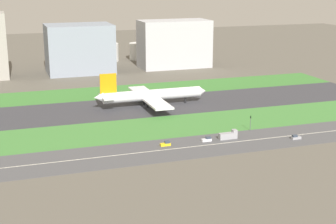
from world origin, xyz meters
The scene contains 17 objects.
ground_plane centered at (0.00, 0.00, 0.00)m, with size 800.00×800.00×0.00m, color #5B564C.
runway centered at (0.00, 0.00, 0.05)m, with size 280.00×46.00×0.10m, color #38383D.
grass_median_north centered at (0.00, 41.00, 0.05)m, with size 280.00×36.00×0.10m, color #3D7A33.
grass_median_south centered at (0.00, -41.00, 0.05)m, with size 280.00×36.00×0.10m, color #427F38.
highway centered at (0.00, -73.00, 0.05)m, with size 280.00×28.00×0.10m, color #4C4C4F.
highway_centerline centered at (0.00, -73.00, 0.11)m, with size 266.00×0.50×0.01m, color silver.
airliner centered at (3.81, 0.00, 6.23)m, with size 65.00×56.00×19.70m.
truck_2 centered at (20.04, -68.00, 1.67)m, with size 8.40×2.50×4.00m.
car_2 centered at (9.66, -68.00, 0.92)m, with size 4.40×1.80×2.00m.
car_1 centered at (48.35, -78.00, 0.92)m, with size 4.40×1.80×2.00m.
car_3 centered at (-9.44, -68.00, 0.92)m, with size 4.40×1.80×2.00m.
traffic_light centered at (35.10, -60.01, 4.29)m, with size 0.36×0.50×7.20m.
hangar_building centered at (-16.49, 114.00, 17.97)m, with size 48.30×34.16×35.94m, color gray.
office_tower centered at (58.33, 114.00, 18.46)m, with size 54.82×27.05×36.92m, color #B2B2B7.
fuel_tank_west centered at (-13.79, 159.00, 6.11)m, with size 18.22×18.22×12.22m, color silver.
fuel_tank_centre centered at (13.92, 159.00, 7.52)m, with size 19.02×19.02×15.04m, color silver.
fuel_tank_east centered at (42.18, 159.00, 7.14)m, with size 17.48×17.48×14.28m, color silver.
Camera 1 is at (-74.76, -263.90, 70.81)m, focal length 54.30 mm.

